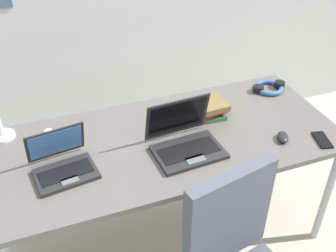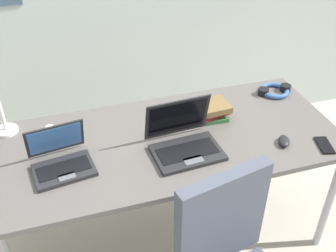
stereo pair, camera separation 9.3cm
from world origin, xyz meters
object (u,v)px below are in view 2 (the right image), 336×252
laptop_front_right (184,141)px  computer_mouse (284,141)px  pill_bottle (51,133)px  book_stack (212,111)px  headphones (274,90)px  laptop_back_left (61,160)px  cell_phone (324,145)px

laptop_front_right → computer_mouse: laptop_front_right is taller
pill_bottle → book_stack: size_ratio=0.40×
headphones → pill_bottle: bearing=-176.8°
laptop_back_left → cell_phone: (1.28, -0.23, -0.04)m
laptop_front_right → book_stack: 0.33m
computer_mouse → headphones: 0.51m
laptop_back_left → pill_bottle: bearing=97.6°
book_stack → laptop_back_left: bearing=-167.9°
laptop_back_left → computer_mouse: size_ratio=3.19×
headphones → computer_mouse: bearing=-113.9°
cell_phone → headphones: size_ratio=0.64×
pill_bottle → cell_phone: bearing=-19.6°
computer_mouse → laptop_back_left: bearing=-160.4°
cell_phone → headphones: headphones is taller
laptop_front_right → pill_bottle: 0.69m
laptop_back_left → headphones: bearing=13.5°
headphones → book_stack: size_ratio=1.08×
cell_phone → laptop_back_left: bearing=-176.0°
cell_phone → headphones: bearing=102.3°
laptop_back_left → computer_mouse: bearing=-7.9°
laptop_back_left → book_stack: bearing=12.1°
computer_mouse → book_stack: book_stack is taller
cell_phone → book_stack: bearing=151.7°
headphones → laptop_front_right: bearing=-153.3°
laptop_back_left → computer_mouse: laptop_back_left is taller
headphones → pill_bottle: size_ratio=2.71×
computer_mouse → pill_bottle: bearing=-171.6°
laptop_back_left → headphones: (1.30, 0.31, -0.03)m
cell_phone → headphones: 0.54m
headphones → laptop_back_left: bearing=-166.5°
headphones → pill_bottle: 1.33m
cell_phone → pill_bottle: bearing=174.5°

